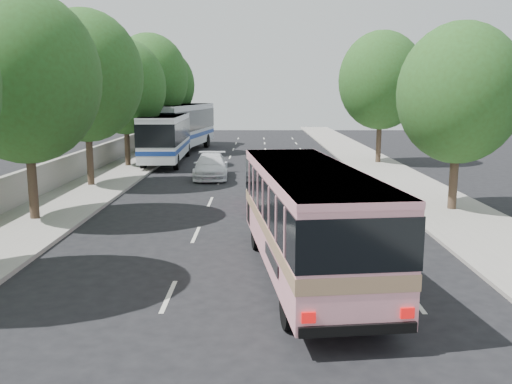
{
  "coord_description": "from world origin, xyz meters",
  "views": [
    {
      "loc": [
        0.34,
        -14.87,
        5.02
      ],
      "look_at": [
        0.27,
        3.82,
        1.6
      ],
      "focal_mm": 38.0,
      "sensor_mm": 36.0,
      "label": 1
    }
  ],
  "objects_px": {
    "white_pickup": "(211,166)",
    "tour_coach_rear": "(181,124)",
    "pink_bus": "(307,210)",
    "pink_taxi": "(273,188)",
    "tour_coach_front": "(167,134)"
  },
  "relations": [
    {
      "from": "pink_taxi",
      "to": "tour_coach_rear",
      "type": "distance_m",
      "value": 23.83
    },
    {
      "from": "pink_bus",
      "to": "tour_coach_rear",
      "type": "height_order",
      "value": "tour_coach_rear"
    },
    {
      "from": "white_pickup",
      "to": "tour_coach_rear",
      "type": "distance_m",
      "value": 14.98
    },
    {
      "from": "white_pickup",
      "to": "tour_coach_rear",
      "type": "bearing_deg",
      "value": 101.96
    },
    {
      "from": "pink_bus",
      "to": "tour_coach_rear",
      "type": "relative_size",
      "value": 0.71
    },
    {
      "from": "tour_coach_rear",
      "to": "pink_taxi",
      "type": "bearing_deg",
      "value": -64.77
    },
    {
      "from": "white_pickup",
      "to": "tour_coach_front",
      "type": "distance_m",
      "value": 8.49
    },
    {
      "from": "pink_taxi",
      "to": "white_pickup",
      "type": "bearing_deg",
      "value": 113.51
    },
    {
      "from": "white_pickup",
      "to": "tour_coach_rear",
      "type": "height_order",
      "value": "tour_coach_rear"
    },
    {
      "from": "tour_coach_rear",
      "to": "pink_bus",
      "type": "bearing_deg",
      "value": -68.74
    },
    {
      "from": "pink_taxi",
      "to": "pink_bus",
      "type": "bearing_deg",
      "value": -85.38
    },
    {
      "from": "pink_bus",
      "to": "white_pickup",
      "type": "distance_m",
      "value": 18.31
    },
    {
      "from": "pink_bus",
      "to": "pink_taxi",
      "type": "bearing_deg",
      "value": 87.4
    },
    {
      "from": "tour_coach_front",
      "to": "tour_coach_rear",
      "type": "xyz_separation_m",
      "value": [
        -0.0,
        6.93,
        0.34
      ]
    },
    {
      "from": "pink_bus",
      "to": "tour_coach_rear",
      "type": "xyz_separation_m",
      "value": [
        -7.98,
        32.18,
        0.54
      ]
    }
  ]
}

